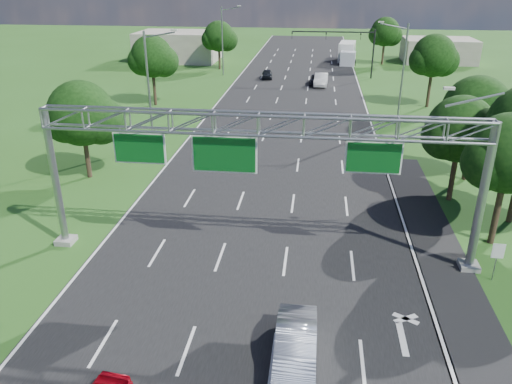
% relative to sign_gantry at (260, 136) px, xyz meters
% --- Properties ---
extents(ground, '(220.00, 220.00, 0.00)m').
position_rel_sign_gantry_xyz_m(ground, '(-0.33, 18.00, -6.89)').
color(ground, '#254E17').
rests_on(ground, ground).
extents(road, '(18.00, 180.00, 0.02)m').
position_rel_sign_gantry_xyz_m(road, '(-0.33, 18.00, -6.89)').
color(road, black).
rests_on(road, ground).
extents(road_flare, '(3.00, 30.00, 0.02)m').
position_rel_sign_gantry_xyz_m(road_flare, '(9.87, 2.00, -6.89)').
color(road_flare, black).
rests_on(road_flare, ground).
extents(sign_gantry, '(23.50, 1.00, 9.56)m').
position_rel_sign_gantry_xyz_m(sign_gantry, '(0.00, 0.00, 0.00)').
color(sign_gantry, gray).
rests_on(sign_gantry, ground).
extents(regulatory_sign, '(0.60, 0.08, 2.10)m').
position_rel_sign_gantry_xyz_m(regulatory_sign, '(12.07, -1.02, -5.38)').
color(regulatory_sign, gray).
rests_on(regulatory_sign, ground).
extents(traffic_signal, '(12.21, 0.24, 7.00)m').
position_rel_sign_gantry_xyz_m(traffic_signal, '(7.15, 53.00, -1.72)').
color(traffic_signal, black).
rests_on(traffic_signal, ground).
extents(streetlight_l_near, '(2.97, 0.22, 10.16)m').
position_rel_sign_gantry_xyz_m(streetlight_l_near, '(-11.63, 18.00, -1.31)').
color(streetlight_l_near, gray).
rests_on(streetlight_l_near, ground).
extents(streetlight_l_far, '(2.97, 0.22, 10.16)m').
position_rel_sign_gantry_xyz_m(streetlight_l_far, '(-11.63, 53.00, -1.31)').
color(streetlight_l_far, gray).
rests_on(streetlight_l_far, ground).
extents(streetlight_r_mid, '(2.97, 0.22, 10.16)m').
position_rel_sign_gantry_xyz_m(streetlight_r_mid, '(10.97, 28.00, -1.31)').
color(streetlight_r_mid, gray).
rests_on(streetlight_r_mid, ground).
extents(tree_cluster_right, '(9.91, 14.60, 8.68)m').
position_rel_sign_gantry_xyz_m(tree_cluster_right, '(14.47, 7.19, -1.58)').
color(tree_cluster_right, '#2D2116').
rests_on(tree_cluster_right, ground).
extents(tree_verge_la, '(5.76, 4.80, 7.40)m').
position_rel_sign_gantry_xyz_m(tree_verge_la, '(-14.25, 10.04, -2.13)').
color(tree_verge_la, '#2D2116').
rests_on(tree_verge_la, ground).
extents(tree_verge_lb, '(5.76, 4.80, 8.06)m').
position_rel_sign_gantry_xyz_m(tree_verge_lb, '(-16.25, 33.04, -1.48)').
color(tree_verge_lb, '#2D2116').
rests_on(tree_verge_lb, ground).
extents(tree_verge_lc, '(5.76, 4.80, 7.62)m').
position_rel_sign_gantry_xyz_m(tree_verge_lc, '(-13.25, 58.04, -1.92)').
color(tree_verge_lc, '#2D2116').
rests_on(tree_verge_lc, ground).
extents(tree_verge_rd, '(5.76, 4.80, 8.28)m').
position_rel_sign_gantry_xyz_m(tree_verge_rd, '(15.75, 36.04, -1.26)').
color(tree_verge_rd, '#2D2116').
rests_on(tree_verge_rd, ground).
extents(tree_verge_re, '(5.76, 4.80, 7.84)m').
position_rel_sign_gantry_xyz_m(tree_verge_re, '(13.75, 66.04, -1.70)').
color(tree_verge_re, '#2D2116').
rests_on(tree_verge_re, ground).
extents(building_left, '(14.00, 10.00, 5.00)m').
position_rel_sign_gantry_xyz_m(building_left, '(-22.33, 66.00, -4.39)').
color(building_left, gray).
rests_on(building_left, ground).
extents(building_right, '(12.00, 9.00, 4.00)m').
position_rel_sign_gantry_xyz_m(building_right, '(23.67, 70.00, -4.89)').
color(building_right, gray).
rests_on(building_right, ground).
extents(silver_sedan, '(1.66, 4.68, 1.54)m').
position_rel_sign_gantry_xyz_m(silver_sedan, '(2.37, -8.07, -6.12)').
color(silver_sedan, '#B3B7BF').
rests_on(silver_sedan, ground).
extents(car_queue_b, '(2.53, 4.99, 1.35)m').
position_rel_sign_gantry_xyz_m(car_queue_b, '(2.82, 47.47, -6.22)').
color(car_queue_b, black).
rests_on(car_queue_b, ground).
extents(car_queue_c, '(1.86, 3.86, 1.27)m').
position_rel_sign_gantry_xyz_m(car_queue_c, '(-4.78, 51.02, -6.26)').
color(car_queue_c, black).
rests_on(car_queue_c, ground).
extents(car_queue_d, '(2.02, 5.11, 1.65)m').
position_rel_sign_gantry_xyz_m(car_queue_d, '(3.21, 46.80, -6.06)').
color(car_queue_d, silver).
rests_on(car_queue_d, ground).
extents(box_truck, '(3.29, 9.09, 3.35)m').
position_rel_sign_gantry_xyz_m(box_truck, '(7.67, 67.61, -5.29)').
color(box_truck, silver).
rests_on(box_truck, ground).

